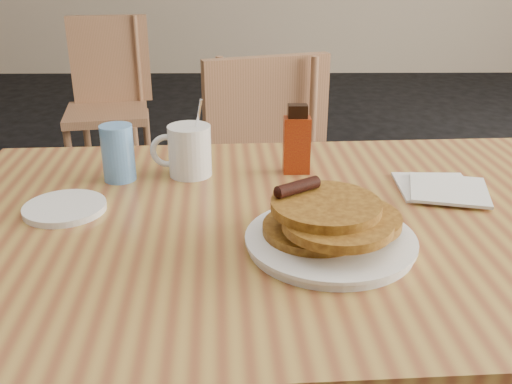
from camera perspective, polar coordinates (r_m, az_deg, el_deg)
main_table at (r=1.03m, az=2.71°, el=-4.57°), size 1.34×0.94×0.75m
chair_main_far at (r=1.76m, az=1.13°, el=1.26°), size 0.51×0.52×0.89m
chair_wall_extra at (r=3.02m, az=-14.51°, el=9.82°), size 0.46×0.47×0.88m
pancake_plate at (r=0.91m, az=7.47°, el=-3.72°), size 0.27×0.27×0.10m
coffee_mug at (r=1.19m, az=-6.79°, el=4.21°), size 0.13×0.09×0.17m
syrup_bottle at (r=1.20m, az=4.10°, el=5.05°), size 0.06×0.04×0.15m
napkin_stack at (r=1.18m, az=18.08°, el=0.35°), size 0.18×0.19×0.01m
blue_tumbler at (r=1.19m, az=-13.64°, el=3.82°), size 0.08×0.08×0.12m
side_saucer at (r=1.09m, az=-18.57°, el=-1.51°), size 0.17×0.17×0.01m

